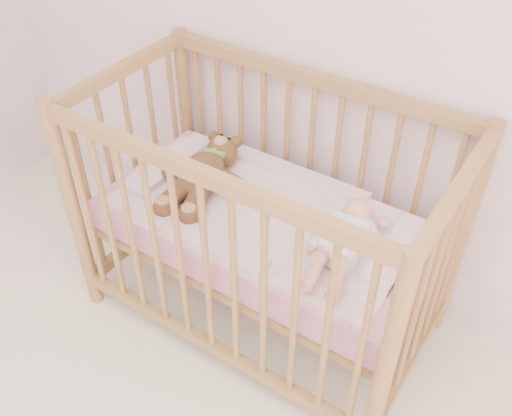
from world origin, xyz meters
The scene contains 5 objects.
crib centered at (-0.27, 1.60, 0.50)m, with size 1.36×0.76×1.00m, color #A07944, non-canonical shape.
mattress centered at (-0.27, 1.60, 0.49)m, with size 1.22×0.62×0.13m, color pink.
blanket centered at (-0.27, 1.60, 0.56)m, with size 1.10×0.58×0.06m, color pink, non-canonical shape.
baby centered at (0.07, 1.58, 0.64)m, with size 0.24×0.49×0.12m, color white, non-canonical shape.
teddy_bear centered at (-0.54, 1.58, 0.65)m, with size 0.36×0.52×0.14m, color brown, non-canonical shape.
Camera 1 is at (0.60, 0.24, 1.94)m, focal length 40.00 mm.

